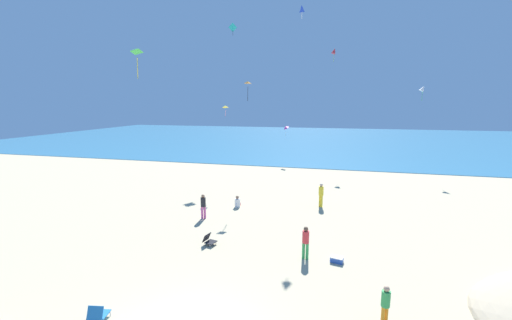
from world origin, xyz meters
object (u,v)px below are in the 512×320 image
person_3 (203,205)px  kite_teal (233,28)px  kite_red (334,51)px  kite_blue (302,9)px  person_1 (306,240)px  person_8 (238,203)px  beach_chair_mid_beach (98,314)px  cooler_box (337,259)px  kite_yellow (225,107)px  kite_white (423,89)px  person_5 (385,303)px  kite_green (136,51)px  kite_magenta (285,127)px  kite_orange (248,83)px  person_0 (321,193)px  beach_chair_far_right (209,240)px

person_3 → kite_teal: 21.59m
kite_red → kite_blue: (-2.20, -15.04, 0.62)m
person_1 → person_8: size_ratio=1.91×
person_3 → beach_chair_mid_beach: bearing=146.8°
cooler_box → kite_teal: bearing=119.2°
cooler_box → kite_yellow: kite_yellow is taller
cooler_box → person_3: size_ratio=0.40×
kite_white → beach_chair_mid_beach: bearing=-119.8°
person_5 → kite_green: 15.12m
person_5 → person_8: size_ratio=1.72×
beach_chair_mid_beach → kite_red: bearing=-22.3°
person_5 → kite_white: (6.59, 25.33, 7.70)m
kite_magenta → kite_white: 14.67m
person_3 → cooler_box: bearing=-150.5°
person_3 → kite_yellow: 10.01m
person_5 → person_8: person_5 is taller
kite_white → kite_blue: size_ratio=1.64×
kite_yellow → kite_white: 19.88m
kite_orange → person_3: bearing=-101.6°
person_0 → kite_blue: size_ratio=1.75×
kite_yellow → kite_green: bearing=-93.9°
person_5 → kite_white: kite_white is taller
beach_chair_mid_beach → person_1: bearing=-56.2°
cooler_box → person_5: (1.44, -3.90, 0.67)m
kite_orange → kite_white: bearing=38.3°
beach_chair_mid_beach → person_0: bearing=-35.5°
person_8 → kite_green: bearing=142.2°
cooler_box → person_3: person_3 is taller
person_1 → cooler_box: bearing=-80.2°
person_8 → kite_red: 23.40m
beach_chair_far_right → kite_orange: size_ratio=0.49×
person_0 → kite_teal: 21.04m
beach_chair_mid_beach → kite_magenta: bearing=-13.1°
kite_magenta → person_8: bearing=-92.4°
cooler_box → kite_green: size_ratio=0.40×
person_0 → kite_red: 21.15m
kite_teal → kite_blue: kite_teal is taller
person_1 → kite_orange: (-5.35, 9.74, 7.65)m
beach_chair_mid_beach → person_3: bearing=-7.5°
kite_yellow → kite_blue: (6.35, -1.62, 6.81)m
kite_yellow → kite_red: 17.07m
beach_chair_mid_beach → kite_blue: size_ratio=0.74×
kite_white → kite_blue: 16.53m
person_1 → kite_teal: kite_teal is taller
kite_magenta → kite_yellow: 12.34m
person_5 → person_8: bearing=174.1°
person_3 → kite_yellow: bearing=-26.7°
kite_teal → kite_green: (1.12, -19.14, -5.33)m
beach_chair_far_right → kite_green: size_ratio=0.46×
person_0 → kite_white: 18.07m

